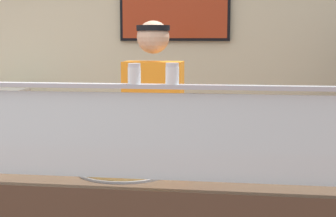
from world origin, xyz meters
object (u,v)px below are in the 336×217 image
pizza_tray (126,168)px  pepper_flake_shaker (172,75)px  parmesan_shaker (134,75)px  pizza_server (122,164)px  worker_figure (154,137)px

pizza_tray → pepper_flake_shaker: bearing=-44.5°
parmesan_shaker → pepper_flake_shaker: pepper_flake_shaker is taller
pizza_tray → pizza_server: pizza_server is taller
pepper_flake_shaker → parmesan_shaker: bearing=180.0°
pizza_tray → parmesan_shaker: parmesan_shaker is taller
pizza_tray → parmesan_shaker: bearing=-68.4°
pizza_tray → worker_figure: (0.04, 0.67, 0.04)m
worker_figure → parmesan_shaker: bearing=-85.7°
pepper_flake_shaker → worker_figure: 1.09m
parmesan_shaker → pizza_server: bearing=115.6°
parmesan_shaker → pepper_flake_shaker: bearing=-0.0°
parmesan_shaker → pepper_flake_shaker: (0.18, -0.00, 0.00)m
parmesan_shaker → worker_figure: bearing=94.3°
pepper_flake_shaker → pizza_tray: bearing=135.5°
pepper_flake_shaker → worker_figure: (-0.25, 0.95, -0.48)m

